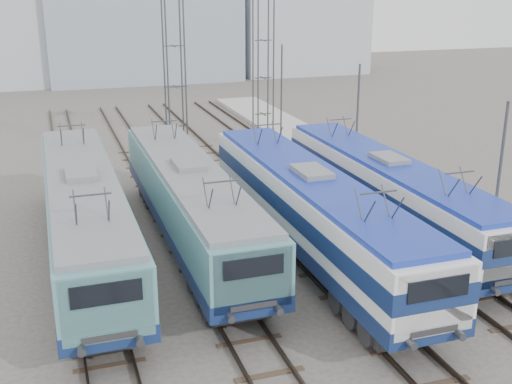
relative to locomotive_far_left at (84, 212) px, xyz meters
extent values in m
plane|color=#514C47|center=(6.75, -8.03, -2.29)|extent=(160.00, 160.00, 0.00)
cube|color=#9E9E99|center=(16.95, -0.03, -2.14)|extent=(4.00, 70.00, 0.30)
cube|color=navy|center=(0.00, 0.23, -0.88)|extent=(2.92, 18.43, 0.61)
cube|color=teal|center=(0.00, 0.23, 0.34)|extent=(2.87, 18.43, 1.84)
cube|color=teal|center=(0.00, -8.63, 0.16)|extent=(2.64, 0.72, 2.09)
cube|color=slate|center=(0.00, 0.23, 1.37)|extent=(2.64, 17.69, 0.20)
cube|color=#262628|center=(0.00, -5.92, -1.65)|extent=(2.15, 3.69, 0.69)
cube|color=#262628|center=(0.00, 6.37, -1.65)|extent=(2.15, 3.69, 0.69)
cube|color=navy|center=(4.50, 0.50, -0.91)|extent=(2.85, 17.98, 0.60)
cube|color=teal|center=(4.50, 0.50, 0.28)|extent=(2.80, 17.98, 1.80)
cube|color=teal|center=(4.50, -8.14, 0.10)|extent=(2.57, 0.70, 2.04)
cube|color=slate|center=(4.50, 0.50, 1.28)|extent=(2.57, 17.26, 0.20)
cube|color=#262628|center=(4.50, -5.49, -1.66)|extent=(2.10, 3.60, 0.67)
cube|color=#262628|center=(4.50, 6.49, -1.66)|extent=(2.10, 3.60, 0.67)
cube|color=navy|center=(9.00, -2.46, -0.89)|extent=(2.91, 18.37, 0.61)
cube|color=silver|center=(9.00, -2.46, 0.34)|extent=(2.86, 18.37, 1.84)
cube|color=navy|center=(9.00, -2.46, 0.29)|extent=(2.90, 18.39, 0.71)
cube|color=silver|center=(9.00, -11.28, 0.15)|extent=(2.63, 0.71, 2.08)
cube|color=#162C99|center=(9.00, -2.46, 1.36)|extent=(2.63, 17.63, 0.20)
cube|color=#262628|center=(9.00, -8.58, -1.65)|extent=(2.14, 3.67, 0.69)
cube|color=#262628|center=(9.00, 3.67, -1.65)|extent=(2.14, 3.67, 0.69)
cube|color=navy|center=(13.50, -0.89, -0.96)|extent=(2.73, 17.25, 0.57)
cube|color=silver|center=(13.50, -0.89, 0.19)|extent=(2.68, 17.25, 1.72)
cube|color=navy|center=(13.50, -0.89, 0.14)|extent=(2.72, 17.27, 0.67)
cube|color=silver|center=(13.50, -9.18, 0.01)|extent=(2.47, 0.67, 1.95)
cube|color=#162C99|center=(13.50, -0.89, 1.15)|extent=(2.47, 16.56, 0.19)
cube|color=#262628|center=(13.50, -6.64, -1.68)|extent=(2.01, 3.45, 0.65)
cube|color=#262628|center=(13.50, 4.86, -1.68)|extent=(2.01, 3.45, 0.65)
cylinder|color=#3F4247|center=(6.20, 13.42, 3.71)|extent=(0.10, 0.10, 12.00)
cylinder|color=#3F4247|center=(7.30, 13.42, 3.71)|extent=(0.10, 0.10, 12.00)
cylinder|color=#3F4247|center=(6.20, 14.52, 3.71)|extent=(0.10, 0.10, 12.00)
cylinder|color=#3F4247|center=(7.30, 14.52, 3.71)|extent=(0.10, 0.10, 12.00)
cylinder|color=#3F4247|center=(12.70, 15.42, 3.71)|extent=(0.10, 0.10, 12.00)
cylinder|color=#3F4247|center=(13.80, 15.42, 3.71)|extent=(0.10, 0.10, 12.00)
cylinder|color=#3F4247|center=(12.70, 16.52, 3.71)|extent=(0.10, 0.10, 12.00)
cylinder|color=#3F4247|center=(13.80, 16.52, 3.71)|extent=(0.10, 0.10, 12.00)
cylinder|color=#3F4247|center=(15.35, -6.03, 1.21)|extent=(0.12, 0.12, 7.00)
cylinder|color=#3F4247|center=(15.35, 5.97, 1.21)|extent=(0.12, 0.12, 7.00)
cylinder|color=#3F4247|center=(15.35, 17.97, 1.21)|extent=(0.12, 0.12, 7.00)
cube|color=#8996A8|center=(10.75, 53.97, 6.71)|extent=(22.00, 14.00, 18.00)
cube|color=#A5AEB7|center=(30.75, 53.97, 3.71)|extent=(16.00, 12.00, 12.00)
camera|label=1|loc=(-1.13, -25.62, 8.94)|focal=45.00mm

